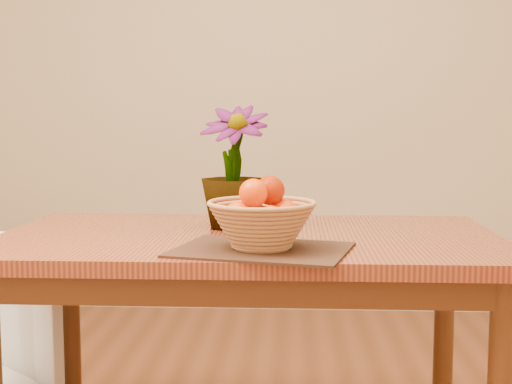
{
  "coord_description": "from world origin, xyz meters",
  "views": [
    {
      "loc": [
        0.13,
        -1.68,
        1.08
      ],
      "look_at": [
        0.03,
        0.06,
        0.89
      ],
      "focal_mm": 50.0,
      "sensor_mm": 36.0,
      "label": 1
    }
  ],
  "objects": [
    {
      "name": "wall_back",
      "position": [
        0.0,
        2.25,
        1.35
      ],
      "size": [
        4.0,
        0.02,
        2.7
      ],
      "primitive_type": "cube",
      "color": "beige",
      "rests_on": "floor"
    },
    {
      "name": "table",
      "position": [
        0.0,
        0.3,
        0.66
      ],
      "size": [
        1.4,
        0.8,
        0.75
      ],
      "color": "brown",
      "rests_on": "floor"
    },
    {
      "name": "placemat",
      "position": [
        0.05,
        0.05,
        0.75
      ],
      "size": [
        0.48,
        0.4,
        0.01
      ],
      "primitive_type": "cube",
      "rotation": [
        0.0,
        0.0,
        -0.24
      ],
      "color": "#381F14",
      "rests_on": "table"
    },
    {
      "name": "wicker_basket",
      "position": [
        0.05,
        0.05,
        0.81
      ],
      "size": [
        0.27,
        0.27,
        0.11
      ],
      "color": "#B5794B",
      "rests_on": "placemat"
    },
    {
      "name": "orange_pile",
      "position": [
        0.05,
        0.05,
        0.86
      ],
      "size": [
        0.18,
        0.18,
        0.13
      ],
      "rotation": [
        0.0,
        0.0,
        -0.18
      ],
      "color": "#EB3A03",
      "rests_on": "wicker_basket"
    },
    {
      "name": "potted_plant",
      "position": [
        -0.05,
        0.41,
        0.93
      ],
      "size": [
        0.23,
        0.23,
        0.36
      ],
      "primitive_type": "imported",
      "rotation": [
        0.0,
        0.0,
        -0.13
      ],
      "color": "#1F4F16",
      "rests_on": "table"
    }
  ]
}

